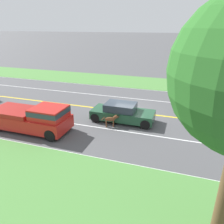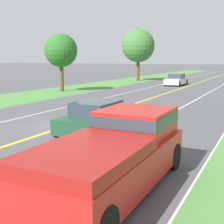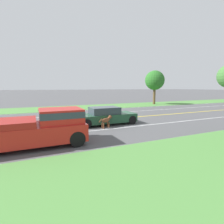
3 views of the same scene
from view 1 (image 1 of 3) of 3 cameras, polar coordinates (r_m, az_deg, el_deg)
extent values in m
plane|color=#4C4C4F|center=(17.84, 4.14, 0.07)|extent=(400.00, 400.00, 0.00)
cube|color=yellow|center=(17.84, 4.14, 0.08)|extent=(0.18, 160.00, 0.01)
cube|color=white|center=(11.92, -4.65, -11.79)|extent=(0.14, 160.00, 0.01)
cube|color=white|center=(24.34, 8.37, 5.86)|extent=(0.14, 160.00, 0.01)
cube|color=white|center=(14.76, 0.67, -4.68)|extent=(0.10, 160.00, 0.01)
cube|color=white|center=(21.05, 6.58, 3.42)|extent=(0.10, 160.00, 0.01)
cube|color=#4C843D|center=(9.82, -11.96, -20.75)|extent=(6.00, 160.00, 0.03)
cube|color=#4C843D|center=(27.19, 9.57, 7.50)|extent=(6.00, 160.00, 0.03)
cube|color=#1E472D|center=(15.94, 2.82, -0.66)|extent=(1.83, 4.52, 0.64)
cube|color=#2D3842|center=(15.78, 2.23, 1.37)|extent=(1.58, 2.17, 0.53)
cylinder|color=black|center=(14.91, 8.69, -3.25)|extent=(0.22, 0.67, 0.67)
cylinder|color=black|center=(15.85, -4.38, -1.49)|extent=(0.22, 0.67, 0.67)
cylinder|color=black|center=(16.41, 9.75, -0.92)|extent=(0.22, 0.67, 0.67)
cylinder|color=black|center=(17.27, -2.26, 0.56)|extent=(0.22, 0.67, 0.67)
ellipsoid|color=brown|center=(15.00, -0.58, -1.90)|extent=(0.45, 0.74, 0.30)
cylinder|color=brown|center=(15.08, 0.37, -3.25)|extent=(0.08, 0.08, 0.41)
cylinder|color=brown|center=(15.08, -1.52, -3.25)|extent=(0.08, 0.08, 0.41)
cylinder|color=brown|center=(15.22, 0.36, -2.99)|extent=(0.08, 0.08, 0.41)
cylinder|color=brown|center=(15.22, -1.51, -3.00)|extent=(0.08, 0.08, 0.41)
cylinder|color=brown|center=(14.96, 0.58, -1.48)|extent=(0.20, 0.23, 0.19)
sphere|color=brown|center=(14.93, 1.06, -1.24)|extent=(0.31, 0.31, 0.24)
ellipsoid|color=#331E14|center=(14.95, 1.69, -1.30)|extent=(0.14, 0.14, 0.09)
cone|color=#55301C|center=(14.84, 1.02, -1.02)|extent=(0.10, 0.10, 0.11)
cone|color=#55301C|center=(14.96, 1.01, -0.82)|extent=(0.10, 0.10, 0.11)
cylinder|color=brown|center=(14.99, -2.36, -1.75)|extent=(0.14, 0.27, 0.26)
cube|color=red|center=(15.53, -20.61, -2.15)|extent=(2.09, 5.40, 0.84)
cube|color=red|center=(14.34, -16.11, -0.18)|extent=(1.84, 2.04, 0.71)
cube|color=#2D3842|center=(14.30, -16.15, 0.22)|extent=(1.86, 2.07, 0.31)
cube|color=maroon|center=(16.05, -24.05, 0.28)|extent=(2.05, 3.07, 0.29)
cylinder|color=black|center=(13.73, -15.78, -5.94)|extent=(0.22, 0.76, 0.76)
cylinder|color=black|center=(15.17, -11.83, -2.83)|extent=(0.22, 0.76, 0.76)
cylinder|color=black|center=(17.65, -24.11, -0.77)|extent=(0.22, 0.76, 0.76)
camera|label=2|loc=(17.91, -44.82, 4.39)|focal=50.00mm
camera|label=3|loc=(9.95, -54.89, -10.18)|focal=28.00mm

